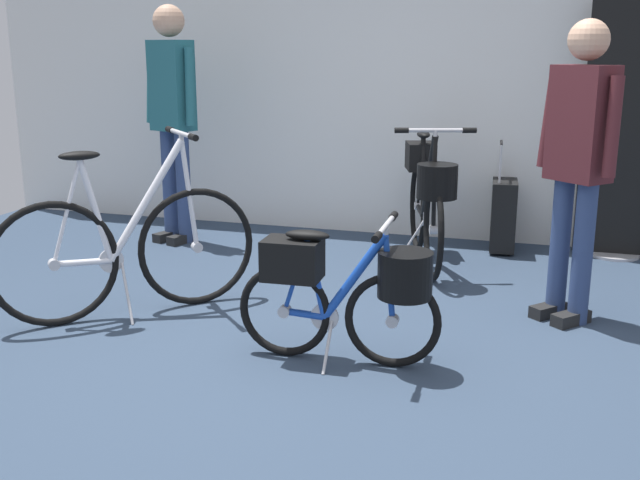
{
  "coord_description": "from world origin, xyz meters",
  "views": [
    {
      "loc": [
        1.21,
        -3.25,
        1.51
      ],
      "look_at": [
        0.11,
        0.33,
        0.55
      ],
      "focal_mm": 42.6,
      "sensor_mm": 36.0,
      "label": 1
    }
  ],
  "objects_px": {
    "display_bike_left": "(427,196)",
    "folding_bike_foreground": "(347,286)",
    "visitor_browsing": "(579,154)",
    "display_bike_right": "(128,249)",
    "visitor_near_wall": "(172,107)",
    "rolling_suitcase": "(503,215)",
    "floor_banner_stand": "(625,144)"
  },
  "relations": [
    {
      "from": "display_bike_left",
      "to": "visitor_browsing",
      "type": "relative_size",
      "value": 0.84
    },
    {
      "from": "folding_bike_foreground",
      "to": "display_bike_left",
      "type": "height_order",
      "value": "display_bike_left"
    },
    {
      "from": "display_bike_left",
      "to": "folding_bike_foreground",
      "type": "bearing_deg",
      "value": -92.5
    },
    {
      "from": "floor_banner_stand",
      "to": "visitor_near_wall",
      "type": "height_order",
      "value": "floor_banner_stand"
    },
    {
      "from": "display_bike_left",
      "to": "visitor_near_wall",
      "type": "distance_m",
      "value": 2.08
    },
    {
      "from": "display_bike_right",
      "to": "visitor_near_wall",
      "type": "relative_size",
      "value": 0.61
    },
    {
      "from": "display_bike_left",
      "to": "visitor_browsing",
      "type": "bearing_deg",
      "value": -42.35
    },
    {
      "from": "floor_banner_stand",
      "to": "display_bike_left",
      "type": "relative_size",
      "value": 1.32
    },
    {
      "from": "display_bike_right",
      "to": "visitor_near_wall",
      "type": "bearing_deg",
      "value": 108.42
    },
    {
      "from": "display_bike_left",
      "to": "floor_banner_stand",
      "type": "bearing_deg",
      "value": 26.4
    },
    {
      "from": "visitor_browsing",
      "to": "rolling_suitcase",
      "type": "distance_m",
      "value": 1.62
    },
    {
      "from": "visitor_browsing",
      "to": "rolling_suitcase",
      "type": "height_order",
      "value": "visitor_browsing"
    },
    {
      "from": "floor_banner_stand",
      "to": "display_bike_right",
      "type": "bearing_deg",
      "value": -141.67
    },
    {
      "from": "visitor_browsing",
      "to": "display_bike_right",
      "type": "bearing_deg",
      "value": -164.59
    },
    {
      "from": "visitor_browsing",
      "to": "rolling_suitcase",
      "type": "bearing_deg",
      "value": 107.94
    },
    {
      "from": "display_bike_left",
      "to": "visitor_near_wall",
      "type": "relative_size",
      "value": 0.77
    },
    {
      "from": "visitor_near_wall",
      "to": "visitor_browsing",
      "type": "height_order",
      "value": "visitor_near_wall"
    },
    {
      "from": "display_bike_right",
      "to": "visitor_near_wall",
      "type": "distance_m",
      "value": 1.85
    },
    {
      "from": "display_bike_left",
      "to": "visitor_near_wall",
      "type": "bearing_deg",
      "value": 177.02
    },
    {
      "from": "floor_banner_stand",
      "to": "rolling_suitcase",
      "type": "xyz_separation_m",
      "value": [
        -0.81,
        -0.11,
        -0.55
      ]
    },
    {
      "from": "floor_banner_stand",
      "to": "visitor_browsing",
      "type": "xyz_separation_m",
      "value": [
        -0.35,
        -1.52,
        0.11
      ]
    },
    {
      "from": "display_bike_left",
      "to": "visitor_near_wall",
      "type": "xyz_separation_m",
      "value": [
        -2.0,
        0.1,
        0.56
      ]
    },
    {
      "from": "rolling_suitcase",
      "to": "visitor_browsing",
      "type": "bearing_deg",
      "value": -72.06
    },
    {
      "from": "display_bike_right",
      "to": "visitor_browsing",
      "type": "xyz_separation_m",
      "value": [
        2.41,
        0.66,
        0.55
      ]
    },
    {
      "from": "folding_bike_foreground",
      "to": "display_bike_right",
      "type": "distance_m",
      "value": 1.4
    },
    {
      "from": "floor_banner_stand",
      "to": "visitor_near_wall",
      "type": "xyz_separation_m",
      "value": [
        -3.31,
        -0.55,
        0.23
      ]
    },
    {
      "from": "floor_banner_stand",
      "to": "display_bike_left",
      "type": "distance_m",
      "value": 1.5
    },
    {
      "from": "folding_bike_foreground",
      "to": "floor_banner_stand",
      "type": "bearing_deg",
      "value": 60.76
    },
    {
      "from": "display_bike_left",
      "to": "rolling_suitcase",
      "type": "height_order",
      "value": "display_bike_left"
    },
    {
      "from": "visitor_near_wall",
      "to": "visitor_browsing",
      "type": "xyz_separation_m",
      "value": [
        2.95,
        -0.97,
        -0.12
      ]
    },
    {
      "from": "folding_bike_foreground",
      "to": "visitor_browsing",
      "type": "xyz_separation_m",
      "value": [
        1.03,
        0.96,
        0.55
      ]
    },
    {
      "from": "folding_bike_foreground",
      "to": "display_bike_left",
      "type": "bearing_deg",
      "value": 87.5
    }
  ]
}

